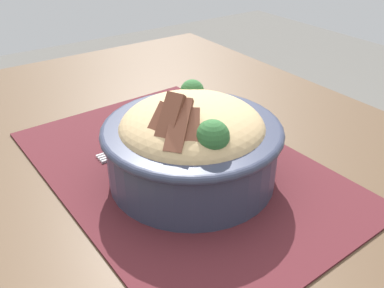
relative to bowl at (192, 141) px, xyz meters
name	(u,v)px	position (x,y,z in m)	size (l,w,h in m)	color
table	(167,213)	(0.05, 0.01, -0.15)	(1.02, 0.78, 0.74)	#4C3826
placemat	(181,168)	(0.03, 0.00, -0.06)	(0.46, 0.31, 0.00)	#47191E
bowl	(192,141)	(0.00, 0.00, 0.00)	(0.22, 0.22, 0.13)	#2D3347
fork	(136,147)	(0.11, 0.02, -0.05)	(0.02, 0.13, 0.00)	silver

